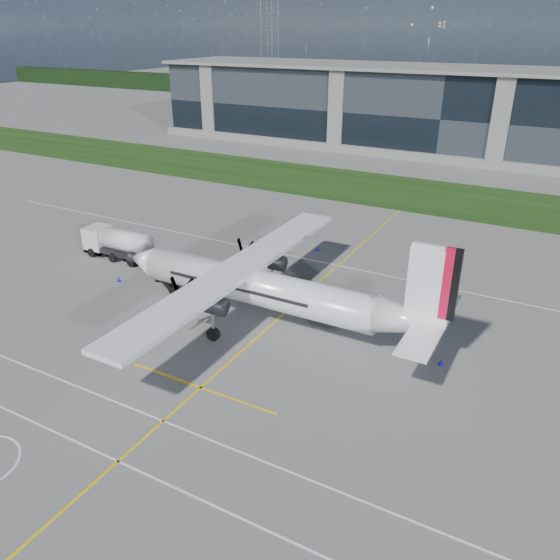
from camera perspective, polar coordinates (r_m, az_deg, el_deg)
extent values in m
plane|color=#625F5D|center=(77.46, 10.45, 7.66)|extent=(400.00, 400.00, 0.00)
cube|color=#13350E|center=(84.80, 12.24, 9.04)|extent=(400.00, 18.00, 0.04)
cube|color=black|center=(113.83, 17.63, 16.34)|extent=(120.00, 20.00, 15.00)
cube|color=black|center=(173.13, 21.90, 16.90)|extent=(400.00, 6.00, 6.00)
cube|color=yellow|center=(50.41, 2.50, -1.67)|extent=(0.20, 70.00, 0.01)
cube|color=white|center=(36.05, -20.12, -15.79)|extent=(90.00, 0.15, 0.01)
imported|color=#F25907|center=(53.92, -12.80, 0.81)|extent=(0.72, 0.94, 2.16)
cone|color=#0C0FCF|center=(54.82, -12.47, 0.31)|extent=(0.36, 0.36, 0.50)
cone|color=#0C0FCF|center=(60.55, 4.04, 3.29)|extent=(0.36, 0.36, 0.50)
cone|color=#0C0FCF|center=(42.21, 16.48, -8.20)|extent=(0.36, 0.36, 0.50)
cone|color=#0C0FCF|center=(55.34, -16.51, 0.08)|extent=(0.36, 0.36, 0.50)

